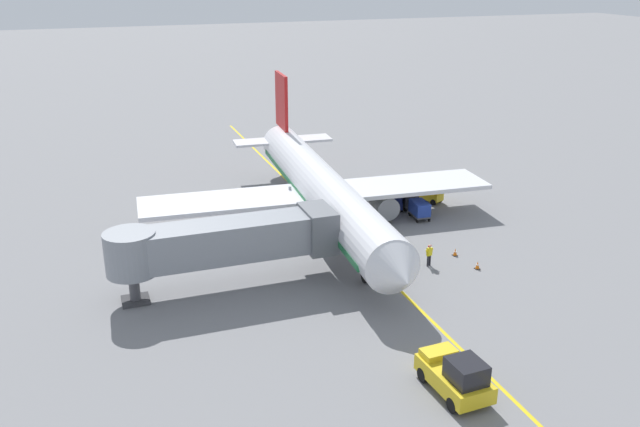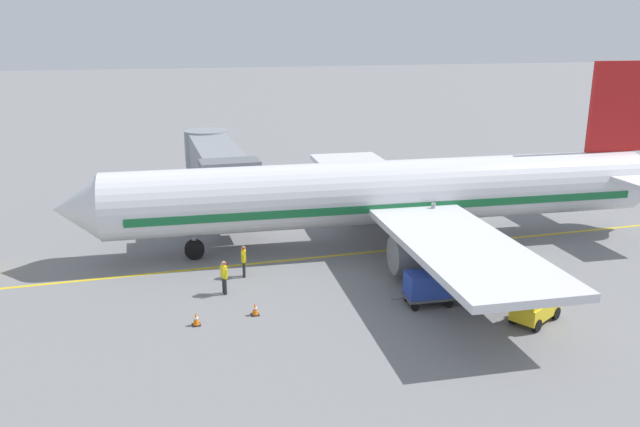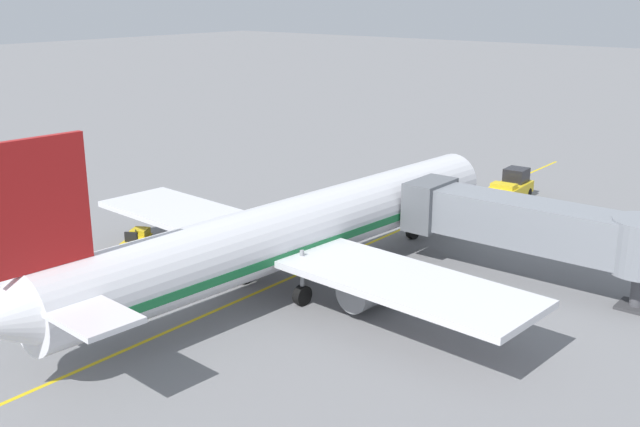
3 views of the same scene
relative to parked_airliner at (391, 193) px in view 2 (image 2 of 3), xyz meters
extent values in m
plane|color=slate|center=(-0.92, 0.76, -3.19)|extent=(400.00, 400.00, 0.00)
cube|color=gold|center=(-0.92, 0.76, -3.18)|extent=(0.24, 80.00, 0.01)
cylinder|color=silver|center=(0.02, 0.27, 0.10)|extent=(5.92, 32.18, 3.70)
cube|color=#196B38|center=(0.02, 0.27, -0.36)|extent=(5.78, 29.63, 0.44)
cone|color=silver|center=(1.22, 17.43, 0.10)|extent=(3.78, 2.65, 3.63)
cube|color=black|center=(1.09, 15.63, 0.75)|extent=(2.84, 1.29, 0.60)
cube|color=silver|center=(-0.05, -0.73, -0.55)|extent=(30.29, 7.28, 0.36)
cylinder|color=gray|center=(-5.48, 0.46, -1.80)|extent=(2.22, 3.33, 2.00)
cylinder|color=gray|center=(5.49, -0.31, -1.80)|extent=(2.22, 3.33, 2.00)
cube|color=red|center=(-1.03, -14.69, 4.70)|extent=(0.63, 4.41, 5.50)
cube|color=silver|center=(-1.01, -14.49, 0.65)|extent=(10.16, 3.29, 0.24)
cylinder|color=black|center=(0.80, 11.44, -2.64)|extent=(0.53, 1.13, 1.10)
cylinder|color=gray|center=(0.80, 11.44, -1.09)|extent=(0.24, 0.24, 2.00)
cylinder|color=black|center=(-2.41, -1.56, -2.64)|extent=(0.53, 1.13, 1.10)
cylinder|color=gray|center=(-2.41, -1.56, -1.09)|extent=(0.24, 0.24, 2.00)
cylinder|color=black|center=(2.17, -1.88, -2.64)|extent=(0.53, 1.13, 1.10)
cylinder|color=gray|center=(2.17, -1.88, -1.09)|extent=(0.24, 0.24, 2.00)
cube|color=gray|center=(9.48, 8.91, 0.30)|extent=(13.61, 2.80, 2.60)
cube|color=slate|center=(3.48, 8.91, 0.30)|extent=(2.00, 3.50, 2.99)
cylinder|color=gray|center=(16.29, 8.91, 0.30)|extent=(3.36, 3.36, 2.86)
cylinder|color=#4C4C51|center=(16.29, 8.91, -2.09)|extent=(0.70, 0.70, 2.19)
cube|color=#38383A|center=(16.29, 8.91, -3.11)|extent=(1.80, 1.80, 0.16)
cube|color=navy|center=(-7.78, -1.56, -2.56)|extent=(2.13, 2.77, 0.70)
cube|color=navy|center=(-7.49, -0.94, -1.99)|extent=(1.36, 1.38, 0.44)
cube|color=black|center=(-8.06, -2.19, -1.89)|extent=(0.83, 0.49, 0.64)
cylinder|color=black|center=(-7.72, -1.45, -1.91)|extent=(0.18, 0.27, 0.54)
cylinder|color=black|center=(-7.90, -0.54, -2.91)|extent=(0.41, 0.59, 0.56)
cylinder|color=black|center=(-6.92, -0.99, -2.91)|extent=(0.41, 0.59, 0.56)
cylinder|color=black|center=(-8.63, -2.13, -2.91)|extent=(0.41, 0.59, 0.56)
cylinder|color=black|center=(-7.65, -2.58, -2.91)|extent=(0.41, 0.59, 0.56)
cube|color=gold|center=(-11.49, -2.20, -2.56)|extent=(2.25, 2.77, 0.70)
cube|color=gold|center=(-11.82, -1.59, -1.99)|extent=(1.40, 1.41, 0.44)
cube|color=black|center=(-11.17, -2.80, -1.89)|extent=(0.81, 0.54, 0.64)
cylinder|color=black|center=(-11.55, -2.09, -1.91)|extent=(0.20, 0.27, 0.54)
cylinder|color=black|center=(-12.39, -1.69, -2.91)|extent=(0.44, 0.59, 0.56)
cylinder|color=black|center=(-11.44, -1.17, -2.91)|extent=(0.44, 0.59, 0.56)
cylinder|color=black|center=(-11.55, -3.23, -2.91)|extent=(0.44, 0.59, 0.56)
cylinder|color=black|center=(-10.60, -2.71, -2.91)|extent=(0.44, 0.59, 0.56)
cube|color=#4C4C51|center=(-8.54, 1.55, -2.77)|extent=(1.45, 2.29, 0.12)
cube|color=#233D9E|center=(-8.54, 1.55, -2.16)|extent=(1.38, 2.17, 1.10)
cylinder|color=#4C4C51|center=(-8.44, 3.00, -2.78)|extent=(0.12, 0.70, 0.07)
cylinder|color=black|center=(-9.04, 2.42, -3.01)|extent=(0.15, 0.37, 0.36)
cylinder|color=black|center=(-7.93, 2.34, -3.01)|extent=(0.15, 0.37, 0.36)
cylinder|color=black|center=(-9.15, 0.77, -3.01)|extent=(0.15, 0.37, 0.36)
cylinder|color=black|center=(-8.05, 0.69, -3.01)|extent=(0.15, 0.37, 0.36)
cube|color=#4C4C51|center=(-8.87, -1.43, -2.77)|extent=(1.45, 2.29, 0.12)
cube|color=#2D2D33|center=(-8.87, -1.43, -2.16)|extent=(1.38, 2.17, 1.10)
cylinder|color=#4C4C51|center=(-8.76, 0.02, -2.78)|extent=(0.12, 0.70, 0.07)
cylinder|color=black|center=(-9.36, -0.57, -3.01)|extent=(0.15, 0.37, 0.36)
cylinder|color=black|center=(-8.26, -0.65, -3.01)|extent=(0.15, 0.37, 0.36)
cylinder|color=black|center=(-9.48, -2.21, -3.01)|extent=(0.15, 0.37, 0.36)
cylinder|color=black|center=(-8.38, -2.29, -3.01)|extent=(0.15, 0.37, 0.36)
cylinder|color=#232328|center=(-4.54, 10.54, -2.76)|extent=(0.15, 0.15, 0.85)
cylinder|color=#232328|center=(-4.74, 10.49, -2.76)|extent=(0.15, 0.15, 0.85)
cube|color=yellow|center=(-4.64, 10.52, -2.04)|extent=(0.43, 0.32, 0.60)
cylinder|color=yellow|center=(-4.40, 10.58, -2.09)|extent=(0.24, 0.14, 0.57)
cylinder|color=yellow|center=(-4.88, 10.46, -2.09)|extent=(0.24, 0.14, 0.57)
sphere|color=tan|center=(-4.64, 10.52, -1.61)|extent=(0.22, 0.22, 0.22)
cube|color=red|center=(-4.64, 10.52, -1.59)|extent=(0.28, 0.14, 0.10)
cylinder|color=#232328|center=(-2.77, 9.25, -2.76)|extent=(0.15, 0.15, 0.85)
cylinder|color=#232328|center=(-2.57, 9.21, -2.76)|extent=(0.15, 0.15, 0.85)
cube|color=yellow|center=(-2.67, 9.23, -2.04)|extent=(0.42, 0.30, 0.60)
cylinder|color=yellow|center=(-2.92, 9.28, -2.09)|extent=(0.24, 0.13, 0.57)
cylinder|color=yellow|center=(-2.43, 9.19, -2.09)|extent=(0.24, 0.13, 0.57)
sphere|color=#997051|center=(-2.67, 9.23, -1.61)|extent=(0.22, 0.22, 0.22)
cube|color=red|center=(-2.67, 9.23, -1.59)|extent=(0.27, 0.13, 0.10)
cube|color=black|center=(-7.44, 9.54, -3.17)|extent=(0.36, 0.36, 0.04)
cone|color=orange|center=(-7.44, 9.54, -2.87)|extent=(0.30, 0.30, 0.55)
cylinder|color=white|center=(-7.44, 9.54, -2.84)|extent=(0.21, 0.21, 0.06)
cube|color=black|center=(-7.75, 12.19, -3.17)|extent=(0.36, 0.36, 0.04)
cone|color=orange|center=(-7.75, 12.19, -2.87)|extent=(0.30, 0.30, 0.55)
cylinder|color=white|center=(-7.75, 12.19, -2.84)|extent=(0.21, 0.21, 0.06)
camera|label=1|loc=(18.30, 50.60, 17.93)|focal=37.98mm
camera|label=2|loc=(-33.42, 14.00, 9.11)|focal=35.57mm
camera|label=3|loc=(26.28, -30.36, 13.07)|focal=42.16mm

